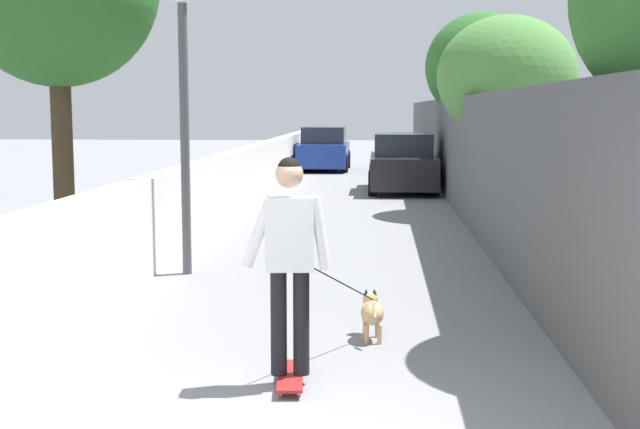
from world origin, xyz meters
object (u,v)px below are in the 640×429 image
tree_right_mid (507,77)px  tree_right_near (481,67)px  skateboard (290,376)px  dog (372,312)px  lamp_post (183,69)px  person_skateboarder (290,248)px  car_far (324,150)px  car_near (403,165)px

tree_right_mid → tree_right_near: bearing=-1.8°
skateboard → tree_right_near: bearing=-11.4°
tree_right_near → dog: bearing=169.8°
tree_right_mid → dog: 10.59m
lamp_post → person_skateboarder: (-4.48, -1.85, -1.60)m
lamp_post → person_skateboarder: lamp_post is taller
dog → car_far: car_far is taller
person_skateboarder → car_near: person_skateboarder is taller
dog → car_near: size_ratio=0.43×
skateboard → car_near: (16.08, -1.35, 0.65)m
person_skateboarder → car_near: bearing=-4.8°
lamp_post → car_far: 19.43m
lamp_post → car_far: (19.32, -0.60, -1.99)m
lamp_post → dog: (-3.10, -2.49, -2.43)m
person_skateboarder → car_far: (23.79, 1.25, -0.39)m
dog → car_far: size_ratio=0.44×
tree_right_mid → car_near: tree_right_mid is taller
dog → person_skateboarder: bearing=155.1°
car_near → car_far: size_ratio=1.02×
tree_right_mid → skateboard: size_ratio=5.03×
person_skateboarder → tree_right_mid: bearing=-16.3°
tree_right_mid → dog: (-9.92, 2.67, -2.56)m
tree_right_near → tree_right_mid: tree_right_near is taller
tree_right_mid → person_skateboarder: size_ratio=2.35×
tree_right_mid → car_far: 13.47m
car_near → car_far: 8.14m
tree_right_near → car_far: tree_right_near is taller
skateboard → car_near: size_ratio=0.21×
person_skateboarder → car_far: bearing=3.0°
person_skateboarder → skateboard: bearing=0.9°
skateboard → car_far: size_ratio=0.21×
tree_right_near → person_skateboarder: size_ratio=2.77×
tree_right_near → dog: size_ratio=2.87×
skateboard → car_far: 23.84m
tree_right_near → person_skateboarder: (-17.30, 3.50, -2.21)m
person_skateboarder → lamp_post: bearing=22.4°
tree_right_near → lamp_post: bearing=157.4°
lamp_post → skateboard: 5.51m
car_near → car_far: bearing=18.6°
lamp_post → dog: size_ratio=2.32×
tree_right_near → tree_right_mid: 6.02m
lamp_post → car_far: bearing=-1.8°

